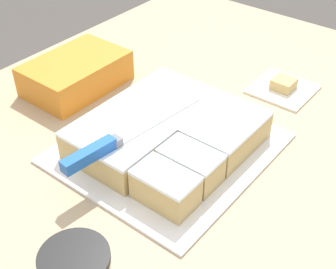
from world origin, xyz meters
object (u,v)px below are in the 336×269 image
(brownie, at_px, (284,84))
(cake, at_px, (168,133))
(cake_board, at_px, (168,148))
(knife, at_px, (106,146))
(storage_box, at_px, (76,74))

(brownie, bearing_deg, cake, 166.90)
(cake_board, height_order, knife, knife)
(cake, xyz_separation_m, knife, (-0.14, 0.03, 0.04))
(cake_board, bearing_deg, knife, 166.09)
(cake, relative_size, knife, 0.97)
(cake_board, height_order, brownie, brownie)
(knife, bearing_deg, brownie, -6.49)
(knife, relative_size, storage_box, 1.40)
(cake, xyz_separation_m, brownie, (0.34, -0.08, -0.02))
(cake, bearing_deg, brownie, -13.10)
(cake_board, relative_size, knife, 1.21)
(brownie, bearing_deg, storage_box, 126.56)
(knife, distance_m, brownie, 0.49)
(cake_board, xyz_separation_m, cake, (0.00, 0.00, 0.03))
(brownie, bearing_deg, knife, 166.98)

